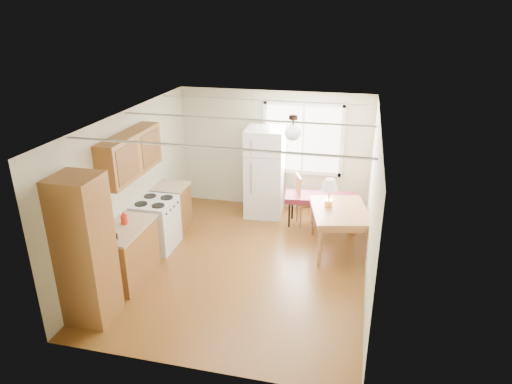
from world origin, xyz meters
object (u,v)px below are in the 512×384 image
(bench, at_px, (321,199))
(chair, at_px, (302,197))
(dining_table, at_px, (340,215))
(refrigerator, at_px, (265,172))

(bench, distance_m, chair, 0.37)
(dining_table, bearing_deg, refrigerator, 129.84)
(bench, height_order, chair, chair)
(dining_table, bearing_deg, bench, 101.15)
(bench, distance_m, dining_table, 0.98)
(dining_table, height_order, chair, chair)
(dining_table, xyz_separation_m, chair, (-0.77, 0.88, -0.09))
(bench, relative_size, chair, 1.41)
(bench, bearing_deg, dining_table, -72.55)
(chair, bearing_deg, bench, -20.11)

